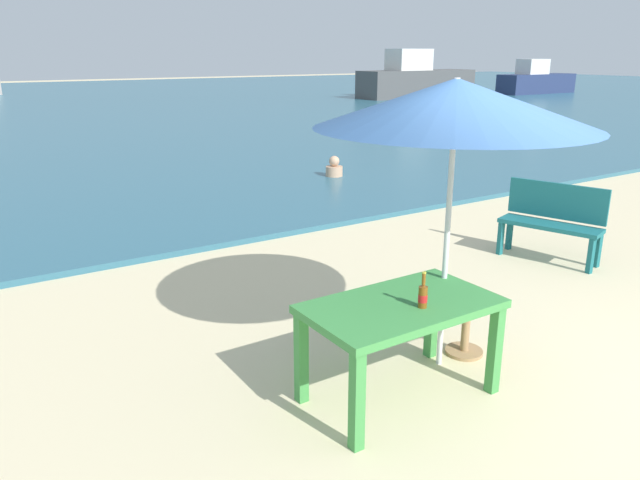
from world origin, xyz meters
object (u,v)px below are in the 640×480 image
at_px(beer_bottle_amber, 423,295).
at_px(swimmer_person, 334,168).
at_px(boat_sailboat, 536,81).
at_px(bench_teal_center, 553,217).
at_px(picnic_table_green, 401,317).
at_px(boat_ferry, 416,80).
at_px(side_table_wood, 467,315).
at_px(patio_umbrella, 456,104).

bearing_deg(beer_bottle_amber, swimmer_person, 59.96).
bearing_deg(boat_sailboat, bench_teal_center, -141.54).
height_order(picnic_table_green, bench_teal_center, bench_teal_center).
distance_m(picnic_table_green, bench_teal_center, 3.89).
xyz_separation_m(bench_teal_center, boat_sailboat, (25.47, 20.23, 0.26)).
bearing_deg(bench_teal_center, boat_sailboat, 38.46).
distance_m(bench_teal_center, boat_ferry, 27.64).
bearing_deg(boat_sailboat, picnic_table_green, -143.37).
bearing_deg(beer_bottle_amber, bench_teal_center, 23.54).
xyz_separation_m(swimmer_person, boat_sailboat, (24.95, 14.71, 0.57)).
distance_m(beer_bottle_amber, boat_ferry, 31.11).
relative_size(picnic_table_green, beer_bottle_amber, 5.28).
xyz_separation_m(beer_bottle_amber, side_table_wood, (0.85, 0.35, -0.50)).
xyz_separation_m(picnic_table_green, boat_sailboat, (29.10, 21.64, 0.15)).
bearing_deg(picnic_table_green, beer_bottle_amber, -65.44).
bearing_deg(beer_bottle_amber, picnic_table_green, 114.56).
distance_m(side_table_wood, boat_ferry, 30.29).
bearing_deg(boat_ferry, side_table_wood, -130.81).
bearing_deg(boat_ferry, beer_bottle_amber, -131.57).
relative_size(beer_bottle_amber, boat_ferry, 0.04).
relative_size(patio_umbrella, side_table_wood, 4.26).
height_order(picnic_table_green, boat_ferry, boat_ferry).
xyz_separation_m(patio_umbrella, boat_sailboat, (28.49, 21.44, -1.31)).
distance_m(side_table_wood, swimmer_person, 7.45).
relative_size(picnic_table_green, boat_sailboat, 0.25).
bearing_deg(bench_teal_center, picnic_table_green, -158.80).
distance_m(swimmer_person, boat_ferry, 23.19).
xyz_separation_m(beer_bottle_amber, patio_umbrella, (0.54, 0.34, 1.26)).
bearing_deg(picnic_table_green, boat_sailboat, 36.63).
distance_m(swimmer_person, boat_sailboat, 28.97).
height_order(picnic_table_green, boat_sailboat, boat_sailboat).
bearing_deg(beer_bottle_amber, patio_umbrella, 31.99).
bearing_deg(patio_umbrella, swimmer_person, 62.22).
bearing_deg(side_table_wood, bench_teal_center, 23.82).
relative_size(picnic_table_green, side_table_wood, 2.59).
distance_m(picnic_table_green, swimmer_person, 8.08).
distance_m(beer_bottle_amber, swimmer_person, 8.18).
bearing_deg(patio_umbrella, beer_bottle_amber, -148.01).
height_order(beer_bottle_amber, patio_umbrella, patio_umbrella).
height_order(picnic_table_green, swimmer_person, picnic_table_green).
xyz_separation_m(patio_umbrella, boat_ferry, (20.10, 22.94, -1.11)).
xyz_separation_m(picnic_table_green, boat_ferry, (20.71, 23.13, 0.36)).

